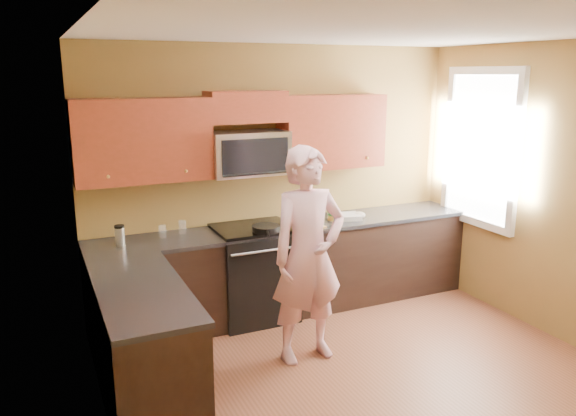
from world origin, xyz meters
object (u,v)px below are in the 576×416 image
stove (254,272)px  microwave (248,174)px  travel_mug (121,246)px  woman (308,256)px  butter_tub (334,220)px  frying_pan (266,231)px

stove → microwave: 0.98m
travel_mug → stove: bearing=0.2°
microwave → travel_mug: 1.38m
woman → stove: bearing=94.8°
butter_tub → travel_mug: bearing=-179.9°
microwave → frying_pan: 0.60m
stove → butter_tub: size_ratio=7.14×
woman → frying_pan: bearing=93.1°
stove → woman: 1.06m
butter_tub → travel_mug: 2.17m
stove → travel_mug: bearing=-179.8°
stove → butter_tub: bearing=-0.0°
travel_mug → microwave: bearing=5.8°
woman → butter_tub: 1.23m
frying_pan → butter_tub: frying_pan is taller
stove → frying_pan: frying_pan is taller
stove → microwave: (0.00, 0.12, 0.97)m
frying_pan → butter_tub: bearing=31.4°
microwave → woman: woman is taller
woman → frying_pan: (-0.07, 0.75, 0.03)m
microwave → butter_tub: bearing=-8.0°
frying_pan → travel_mug: size_ratio=2.45×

